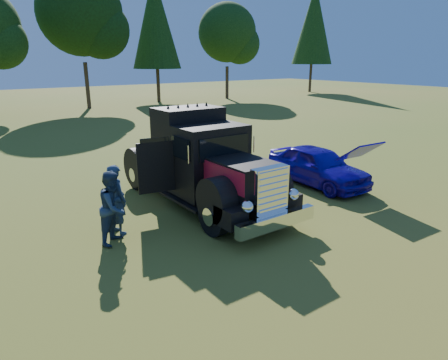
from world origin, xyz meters
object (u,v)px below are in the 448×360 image
Objects in this scene: spectator_near at (117,200)px; spectator_far at (114,207)px; diamond_t_truck at (204,166)px; hotrod_coupe at (318,165)px.

spectator_near is 1.01× the size of spectator_far.
spectator_far is at bearing 140.99° from spectator_near.
hotrod_coupe is at bearing -7.96° from diamond_t_truck.
diamond_t_truck is 3.80× the size of spectator_near.
spectator_near is at bearing -171.29° from diamond_t_truck.
spectator_far is (-0.26, -0.47, -0.01)m from spectator_near.
diamond_t_truck reaches higher than spectator_near.
diamond_t_truck reaches higher than spectator_far.
diamond_t_truck reaches higher than hotrod_coupe.
diamond_t_truck is at bearing 172.04° from hotrod_coupe.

